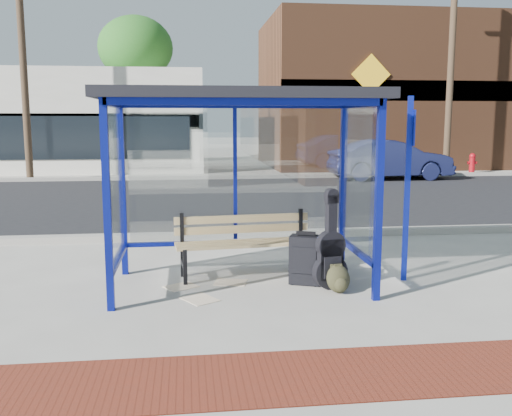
{
  "coord_description": "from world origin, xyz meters",
  "views": [
    {
      "loc": [
        -0.65,
        -6.91,
        2.07
      ],
      "look_at": [
        0.22,
        0.2,
        0.96
      ],
      "focal_mm": 40.0,
      "sensor_mm": 36.0,
      "label": 1
    }
  ],
  "objects": [
    {
      "name": "parked_car",
      "position": [
        6.4,
        12.25,
        0.69
      ],
      "size": [
        4.22,
        1.56,
        1.38
      ],
      "primitive_type": "imported",
      "rotation": [
        0.0,
        0.0,
        1.59
      ],
      "color": "#1B214D",
      "rests_on": "ground"
    },
    {
      "name": "bus_shelter",
      "position": [
        0.0,
        0.07,
        2.07
      ],
      "size": [
        3.3,
        1.8,
        2.42
      ],
      "color": "navy",
      "rests_on": "ground"
    },
    {
      "name": "newspaper_c",
      "position": [
        -0.12,
        0.16,
        0.0
      ],
      "size": [
        0.47,
        0.41,
        0.01
      ],
      "primitive_type": "cube",
      "rotation": [
        0.0,
        0.0,
        -0.24
      ],
      "color": "white",
      "rests_on": "ground"
    },
    {
      "name": "brick_paver_strip",
      "position": [
        0.0,
        -2.6,
        0.01
      ],
      "size": [
        60.0,
        1.0,
        0.01
      ],
      "primitive_type": "cube",
      "color": "maroon",
      "rests_on": "ground"
    },
    {
      "name": "newspaper_b",
      "position": [
        -0.53,
        -0.49,
        0.0
      ],
      "size": [
        0.49,
        0.52,
        0.01
      ],
      "primitive_type": "cube",
      "rotation": [
        0.0,
        0.0,
        -1.02
      ],
      "color": "white",
      "rests_on": "ground"
    },
    {
      "name": "far_sidewalk",
      "position": [
        0.0,
        15.0,
        0.0
      ],
      "size": [
        60.0,
        4.0,
        0.01
      ],
      "primitive_type": "cube",
      "color": "#B2ADA0",
      "rests_on": "ground"
    },
    {
      "name": "tree_right",
      "position": [
        12.5,
        22.0,
        5.45
      ],
      "size": [
        3.6,
        3.6,
        7.03
      ],
      "color": "#4C3826",
      "rests_on": "ground"
    },
    {
      "name": "newspaper_a",
      "position": [
        -0.75,
        0.05,
        0.0
      ],
      "size": [
        0.48,
        0.45,
        0.01
      ],
      "primitive_type": "cube",
      "rotation": [
        0.0,
        0.0,
        0.54
      ],
      "color": "white",
      "rests_on": "ground"
    },
    {
      "name": "utility_pole_west",
      "position": [
        -6.0,
        13.4,
        4.11
      ],
      "size": [
        1.6,
        0.24,
        8.0
      ],
      "color": "#4C3826",
      "rests_on": "ground"
    },
    {
      "name": "bench",
      "position": [
        0.09,
        0.46,
        0.49
      ],
      "size": [
        1.86,
        0.6,
        0.86
      ],
      "rotation": [
        0.0,
        0.0,
        0.09
      ],
      "color": "black",
      "rests_on": "ground"
    },
    {
      "name": "sign_post",
      "position": [
        2.15,
        0.02,
        1.33
      ],
      "size": [
        0.14,
        0.29,
        2.36
      ],
      "rotation": [
        0.0,
        0.0,
        -0.28
      ],
      "color": "#0D198F",
      "rests_on": "ground"
    },
    {
      "name": "street_asphalt",
      "position": [
        0.0,
        8.0,
        0.0
      ],
      "size": [
        60.0,
        10.0,
        0.0
      ],
      "primitive_type": "cube",
      "color": "black",
      "rests_on": "ground"
    },
    {
      "name": "curb_far",
      "position": [
        0.0,
        13.1,
        0.06
      ],
      "size": [
        60.0,
        0.25,
        0.12
      ],
      "primitive_type": "cube",
      "color": "gray",
      "rests_on": "ground"
    },
    {
      "name": "suitcase",
      "position": [
        0.82,
        -0.01,
        0.31
      ],
      "size": [
        0.45,
        0.37,
        0.68
      ],
      "rotation": [
        0.0,
        0.0,
        -0.38
      ],
      "color": "black",
      "rests_on": "ground"
    },
    {
      "name": "curb_near",
      "position": [
        0.0,
        2.9,
        0.06
      ],
      "size": [
        60.0,
        0.25,
        0.12
      ],
      "primitive_type": "cube",
      "color": "gray",
      "rests_on": "ground"
    },
    {
      "name": "ground",
      "position": [
        0.0,
        0.0,
        0.0
      ],
      "size": [
        120.0,
        120.0,
        0.0
      ],
      "primitive_type": "plane",
      "color": "#B2ADA0",
      "rests_on": "ground"
    },
    {
      "name": "utility_pole_east",
      "position": [
        9.0,
        13.4,
        4.11
      ],
      "size": [
        1.6,
        0.24,
        8.0
      ],
      "color": "#4C3826",
      "rests_on": "ground"
    },
    {
      "name": "tree_mid",
      "position": [
        -3.0,
        22.0,
        5.45
      ],
      "size": [
        3.6,
        3.6,
        7.03
      ],
      "color": "#4C3826",
      "rests_on": "ground"
    },
    {
      "name": "storefront_brown",
      "position": [
        8.0,
        18.49,
        3.2
      ],
      "size": [
        10.0,
        7.08,
        6.4
      ],
      "color": "#59331E",
      "rests_on": "ground"
    },
    {
      "name": "fire_hydrant",
      "position": [
        10.25,
        13.82,
        0.43
      ],
      "size": [
        0.35,
        0.24,
        0.8
      ],
      "rotation": [
        0.0,
        0.0,
        -0.08
      ],
      "color": "#A30B13",
      "rests_on": "ground"
    },
    {
      "name": "guitar_bag",
      "position": [
        1.08,
        -0.25,
        0.43
      ],
      "size": [
        0.45,
        0.21,
        1.17
      ],
      "rotation": [
        0.0,
        0.0,
        0.21
      ],
      "color": "black",
      "rests_on": "ground"
    },
    {
      "name": "backpack",
      "position": [
        1.14,
        -0.43,
        0.16
      ],
      "size": [
        0.31,
        0.29,
        0.35
      ],
      "rotation": [
        0.0,
        0.0,
        0.1
      ],
      "color": "#2A2817",
      "rests_on": "ground"
    }
  ]
}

